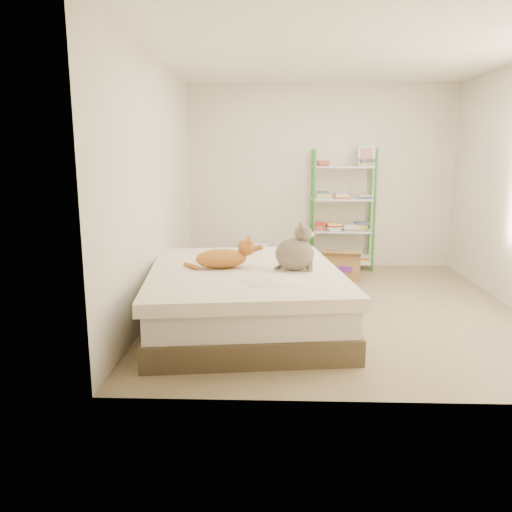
{
  "coord_description": "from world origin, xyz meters",
  "views": [
    {
      "loc": [
        -0.69,
        -5.19,
        1.62
      ],
      "look_at": [
        -0.85,
        -0.29,
        0.62
      ],
      "focal_mm": 35.0,
      "sensor_mm": 36.0,
      "label": 1
    }
  ],
  "objects_px": {
    "orange_cat": "(221,256)",
    "cardboard_box": "(341,265)",
    "shelf_unit": "(343,212)",
    "white_bin": "(256,256)",
    "grey_cat": "(295,247)",
    "bed": "(245,297)"
  },
  "relations": [
    {
      "from": "bed",
      "to": "grey_cat",
      "type": "height_order",
      "value": "grey_cat"
    },
    {
      "from": "bed",
      "to": "white_bin",
      "type": "bearing_deg",
      "value": 82.26
    },
    {
      "from": "shelf_unit",
      "to": "grey_cat",
      "type": "bearing_deg",
      "value": -107.23
    },
    {
      "from": "cardboard_box",
      "to": "white_bin",
      "type": "distance_m",
      "value": 1.26
    },
    {
      "from": "shelf_unit",
      "to": "white_bin",
      "type": "relative_size",
      "value": 4.77
    },
    {
      "from": "bed",
      "to": "cardboard_box",
      "type": "bearing_deg",
      "value": 51.32
    },
    {
      "from": "bed",
      "to": "grey_cat",
      "type": "relative_size",
      "value": 5.48
    },
    {
      "from": "bed",
      "to": "white_bin",
      "type": "xyz_separation_m",
      "value": [
        0.03,
        2.44,
        -0.1
      ]
    },
    {
      "from": "orange_cat",
      "to": "cardboard_box",
      "type": "xyz_separation_m",
      "value": [
        1.4,
        1.9,
        -0.5
      ]
    },
    {
      "from": "bed",
      "to": "shelf_unit",
      "type": "bearing_deg",
      "value": 56.09
    },
    {
      "from": "white_bin",
      "to": "shelf_unit",
      "type": "bearing_deg",
      "value": 1.45
    },
    {
      "from": "cardboard_box",
      "to": "white_bin",
      "type": "height_order",
      "value": "cardboard_box"
    },
    {
      "from": "grey_cat",
      "to": "bed",
      "type": "bearing_deg",
      "value": 79.52
    },
    {
      "from": "cardboard_box",
      "to": "white_bin",
      "type": "relative_size",
      "value": 1.48
    },
    {
      "from": "white_bin",
      "to": "bed",
      "type": "bearing_deg",
      "value": -90.76
    },
    {
      "from": "cardboard_box",
      "to": "shelf_unit",
      "type": "bearing_deg",
      "value": 90.12
    },
    {
      "from": "bed",
      "to": "orange_cat",
      "type": "relative_size",
      "value": 4.19
    },
    {
      "from": "shelf_unit",
      "to": "white_bin",
      "type": "distance_m",
      "value": 1.38
    },
    {
      "from": "shelf_unit",
      "to": "white_bin",
      "type": "bearing_deg",
      "value": -178.55
    },
    {
      "from": "grey_cat",
      "to": "cardboard_box",
      "type": "relative_size",
      "value": 0.81
    },
    {
      "from": "shelf_unit",
      "to": "cardboard_box",
      "type": "bearing_deg",
      "value": -97.75
    },
    {
      "from": "orange_cat",
      "to": "shelf_unit",
      "type": "xyz_separation_m",
      "value": [
        1.48,
        2.46,
        0.14
      ]
    }
  ]
}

